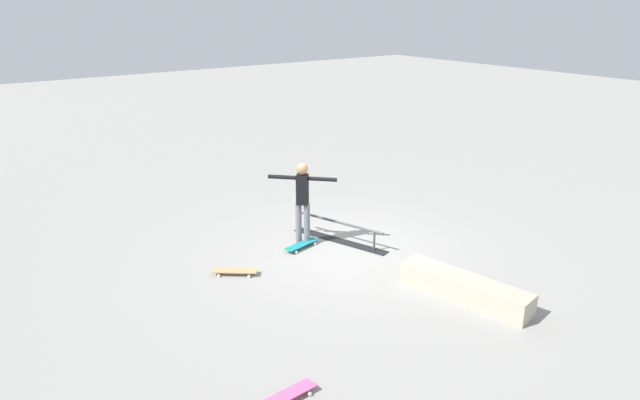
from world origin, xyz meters
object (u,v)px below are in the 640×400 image
(skate_ledge, at_px, (465,288))
(loose_skateboard_natural, at_px, (235,271))
(skater_main, at_px, (302,198))
(grind_rail, at_px, (340,233))
(skateboard_main, at_px, (302,244))
(loose_skateboard_pink, at_px, (287,395))

(skate_ledge, relative_size, loose_skateboard_natural, 3.00)
(skate_ledge, height_order, loose_skateboard_natural, skate_ledge)
(skate_ledge, relative_size, skater_main, 1.32)
(grind_rail, xyz_separation_m, skate_ledge, (-3.08, -0.21, 0.00))
(grind_rail, height_order, skateboard_main, grind_rail)
(skateboard_main, bearing_deg, skater_main, -143.68)
(grind_rail, xyz_separation_m, skater_main, (0.35, 0.68, 0.80))
(skate_ledge, xyz_separation_m, loose_skateboard_natural, (3.01, 2.66, -0.12))
(skateboard_main, bearing_deg, skate_ledge, 95.34)
(loose_skateboard_natural, height_order, loose_skateboard_pink, same)
(grind_rail, relative_size, loose_skateboard_pink, 2.66)
(skater_main, xyz_separation_m, skateboard_main, (-0.16, 0.14, -0.91))
(skate_ledge, xyz_separation_m, skater_main, (3.42, 0.88, 0.80))
(skate_ledge, height_order, skateboard_main, skate_ledge)
(skateboard_main, bearing_deg, loose_skateboard_pink, 41.04)
(loose_skateboard_natural, bearing_deg, skateboard_main, 47.71)
(loose_skateboard_pink, bearing_deg, grind_rail, 41.03)
(loose_skateboard_natural, distance_m, loose_skateboard_pink, 3.59)
(skate_ledge, relative_size, skateboard_main, 2.72)
(grind_rail, xyz_separation_m, skateboard_main, (0.18, 0.82, -0.11))
(grind_rail, bearing_deg, skateboard_main, 59.05)
(skate_ledge, distance_m, skateboard_main, 3.42)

